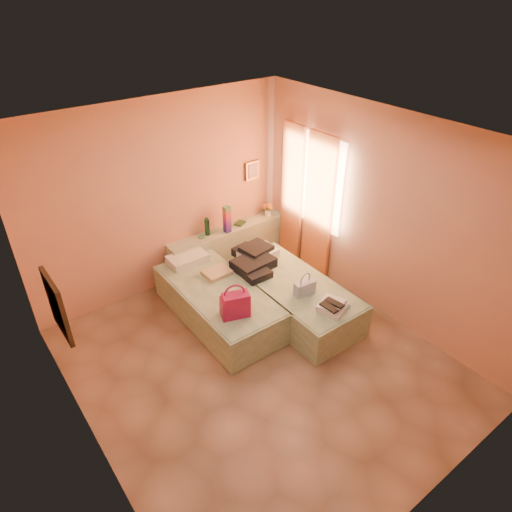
{
  "coord_description": "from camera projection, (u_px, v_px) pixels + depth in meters",
  "views": [
    {
      "loc": [
        -2.48,
        -3.19,
        4.14
      ],
      "look_at": [
        0.59,
        0.85,
        0.93
      ],
      "focal_mm": 32.0,
      "sensor_mm": 36.0,
      "label": 1
    }
  ],
  "objects": [
    {
      "name": "ground",
      "position": [
        260.0,
        364.0,
        5.63
      ],
      "size": [
        4.5,
        4.5,
        0.0
      ],
      "primitive_type": "plane",
      "color": "#A27E61",
      "rests_on": "ground"
    },
    {
      "name": "room_walls",
      "position": [
        244.0,
        213.0,
        5.16
      ],
      "size": [
        4.02,
        4.51,
        2.81
      ],
      "color": "tan",
      "rests_on": "ground"
    },
    {
      "name": "headboard_ledge",
      "position": [
        228.0,
        247.0,
        7.36
      ],
      "size": [
        2.05,
        0.3,
        0.65
      ],
      "primitive_type": "cube",
      "color": "#A9B997",
      "rests_on": "ground"
    },
    {
      "name": "bed_left",
      "position": [
        219.0,
        303.0,
        6.25
      ],
      "size": [
        0.93,
        2.01,
        0.5
      ],
      "primitive_type": "cube",
      "rotation": [
        0.0,
        0.0,
        -0.01
      ],
      "color": "#A5C09A",
      "rests_on": "ground"
    },
    {
      "name": "bed_right",
      "position": [
        293.0,
        297.0,
        6.36
      ],
      "size": [
        0.93,
        2.01,
        0.5
      ],
      "primitive_type": "cube",
      "rotation": [
        0.0,
        0.0,
        -0.01
      ],
      "color": "#A5C09A",
      "rests_on": "ground"
    },
    {
      "name": "water_bottle",
      "position": [
        207.0,
        227.0,
        6.97
      ],
      "size": [
        0.09,
        0.09,
        0.28
      ],
      "primitive_type": "cylinder",
      "rotation": [
        0.0,
        0.0,
        -0.21
      ],
      "color": "#153B25",
      "rests_on": "headboard_ledge"
    },
    {
      "name": "rainbow_box",
      "position": [
        227.0,
        219.0,
        7.01
      ],
      "size": [
        0.1,
        0.1,
        0.43
      ],
      "primitive_type": "cube",
      "rotation": [
        0.0,
        0.0,
        0.04
      ],
      "color": "#A01347",
      "rests_on": "headboard_ledge"
    },
    {
      "name": "small_dish",
      "position": [
        202.0,
        237.0,
        6.95
      ],
      "size": [
        0.13,
        0.13,
        0.03
      ],
      "primitive_type": "cylinder",
      "rotation": [
        0.0,
        0.0,
        0.34
      ],
      "color": "#458059",
      "rests_on": "headboard_ledge"
    },
    {
      "name": "green_book",
      "position": [
        240.0,
        223.0,
        7.32
      ],
      "size": [
        0.21,
        0.19,
        0.03
      ],
      "primitive_type": "cube",
      "rotation": [
        0.0,
        0.0,
        0.42
      ],
      "color": "#254527",
      "rests_on": "headboard_ledge"
    },
    {
      "name": "flower_vase",
      "position": [
        268.0,
        208.0,
        7.53
      ],
      "size": [
        0.22,
        0.22,
        0.26
      ],
      "primitive_type": "cube",
      "rotation": [
        0.0,
        0.0,
        -0.1
      ],
      "color": "white",
      "rests_on": "headboard_ledge"
    },
    {
      "name": "magenta_handbag",
      "position": [
        235.0,
        304.0,
        5.56
      ],
      "size": [
        0.4,
        0.3,
        0.33
      ],
      "primitive_type": "cube",
      "rotation": [
        0.0,
        0.0,
        -0.34
      ],
      "color": "#A01347",
      "rests_on": "bed_left"
    },
    {
      "name": "khaki_garment",
      "position": [
        217.0,
        273.0,
        6.37
      ],
      "size": [
        0.37,
        0.3,
        0.06
      ],
      "primitive_type": "cube",
      "rotation": [
        0.0,
        0.0,
        0.02
      ],
      "color": "tan",
      "rests_on": "bed_left"
    },
    {
      "name": "clothes_pile",
      "position": [
        256.0,
        261.0,
        6.51
      ],
      "size": [
        0.66,
        0.66,
        0.18
      ],
      "primitive_type": "cube",
      "rotation": [
        0.0,
        0.0,
        0.08
      ],
      "color": "black",
      "rests_on": "bed_right"
    },
    {
      "name": "blue_handbag",
      "position": [
        305.0,
        288.0,
        5.97
      ],
      "size": [
        0.29,
        0.16,
        0.18
      ],
      "primitive_type": "cube",
      "rotation": [
        0.0,
        0.0,
        -0.13
      ],
      "color": "#40629A",
      "rests_on": "bed_right"
    },
    {
      "name": "towel_stack",
      "position": [
        333.0,
        306.0,
        5.71
      ],
      "size": [
        0.43,
        0.4,
        0.1
      ],
      "primitive_type": "cube",
      "rotation": [
        0.0,
        0.0,
        0.34
      ],
      "color": "silver",
      "rests_on": "bed_right"
    },
    {
      "name": "sandal_pair",
      "position": [
        332.0,
        305.0,
        5.62
      ],
      "size": [
        0.2,
        0.26,
        0.03
      ],
      "primitive_type": "cube",
      "rotation": [
        0.0,
        0.0,
        0.06
      ],
      "color": "black",
      "rests_on": "towel_stack"
    }
  ]
}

